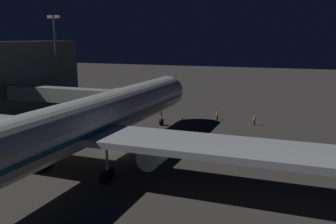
{
  "coord_description": "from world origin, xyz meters",
  "views": [
    {
      "loc": [
        -24.23,
        44.1,
        15.46
      ],
      "look_at": [
        -3.0,
        -12.14,
        3.5
      ],
      "focal_mm": 39.63,
      "sensor_mm": 36.0,
      "label": 1
    }
  ],
  "objects_px": {
    "apron_floodlight_mast": "(56,57)",
    "ground_crew_near_nose_gear": "(217,115)",
    "airliner_at_gate": "(77,126)",
    "jet_bridge": "(75,96)",
    "traffic_cone_nose_starboard": "(161,117)",
    "traffic_cone_nose_port": "(182,119)",
    "ground_crew_by_tug": "(254,120)"
  },
  "relations": [
    {
      "from": "jet_bridge",
      "to": "ground_crew_near_nose_gear",
      "type": "relative_size",
      "value": 14.25
    },
    {
      "from": "airliner_at_gate",
      "to": "jet_bridge",
      "type": "bearing_deg",
      "value": -55.09
    },
    {
      "from": "traffic_cone_nose_starboard",
      "to": "traffic_cone_nose_port",
      "type": "bearing_deg",
      "value": 180.0
    },
    {
      "from": "airliner_at_gate",
      "to": "jet_bridge",
      "type": "xyz_separation_m",
      "value": [
        12.89,
        -18.47,
        0.11
      ]
    },
    {
      "from": "traffic_cone_nose_starboard",
      "to": "airliner_at_gate",
      "type": "bearing_deg",
      "value": 94.0
    },
    {
      "from": "ground_crew_by_tug",
      "to": "traffic_cone_nose_port",
      "type": "relative_size",
      "value": 3.28
    },
    {
      "from": "jet_bridge",
      "to": "apron_floodlight_mast",
      "type": "relative_size",
      "value": 1.2
    },
    {
      "from": "jet_bridge",
      "to": "ground_crew_by_tug",
      "type": "height_order",
      "value": "jet_bridge"
    },
    {
      "from": "airliner_at_gate",
      "to": "ground_crew_by_tug",
      "type": "relative_size",
      "value": 36.2
    },
    {
      "from": "apron_floodlight_mast",
      "to": "ground_crew_near_nose_gear",
      "type": "xyz_separation_m",
      "value": [
        -33.96,
        -3.54,
        -10.61
      ]
    },
    {
      "from": "ground_crew_by_tug",
      "to": "traffic_cone_nose_port",
      "type": "height_order",
      "value": "ground_crew_by_tug"
    },
    {
      "from": "apron_floodlight_mast",
      "to": "ground_crew_near_nose_gear",
      "type": "distance_m",
      "value": 35.75
    },
    {
      "from": "traffic_cone_nose_port",
      "to": "traffic_cone_nose_starboard",
      "type": "height_order",
      "value": "same"
    },
    {
      "from": "ground_crew_near_nose_gear",
      "to": "ground_crew_by_tug",
      "type": "bearing_deg",
      "value": 166.39
    },
    {
      "from": "airliner_at_gate",
      "to": "ground_crew_near_nose_gear",
      "type": "bearing_deg",
      "value": -104.02
    },
    {
      "from": "jet_bridge",
      "to": "traffic_cone_nose_port",
      "type": "bearing_deg",
      "value": -139.31
    },
    {
      "from": "traffic_cone_nose_port",
      "to": "airliner_at_gate",
      "type": "bearing_deg",
      "value": 86.0
    },
    {
      "from": "jet_bridge",
      "to": "apron_floodlight_mast",
      "type": "height_order",
      "value": "apron_floodlight_mast"
    },
    {
      "from": "ground_crew_near_nose_gear",
      "to": "ground_crew_by_tug",
      "type": "height_order",
      "value": "ground_crew_by_tug"
    },
    {
      "from": "ground_crew_near_nose_gear",
      "to": "traffic_cone_nose_starboard",
      "type": "xyz_separation_m",
      "value": [
        10.66,
        2.43,
        -0.66
      ]
    },
    {
      "from": "airliner_at_gate",
      "to": "apron_floodlight_mast",
      "type": "bearing_deg",
      "value": -49.95
    },
    {
      "from": "apron_floodlight_mast",
      "to": "traffic_cone_nose_port",
      "type": "distance_m",
      "value": 29.93
    },
    {
      "from": "traffic_cone_nose_starboard",
      "to": "apron_floodlight_mast",
      "type": "bearing_deg",
      "value": 2.74
    },
    {
      "from": "airliner_at_gate",
      "to": "apron_floodlight_mast",
      "type": "distance_m",
      "value": 40.06
    },
    {
      "from": "traffic_cone_nose_port",
      "to": "ground_crew_by_tug",
      "type": "bearing_deg",
      "value": -177.21
    },
    {
      "from": "airliner_at_gate",
      "to": "traffic_cone_nose_starboard",
      "type": "relative_size",
      "value": 118.65
    },
    {
      "from": "ground_crew_by_tug",
      "to": "traffic_cone_nose_starboard",
      "type": "relative_size",
      "value": 3.28
    },
    {
      "from": "ground_crew_near_nose_gear",
      "to": "ground_crew_by_tug",
      "type": "relative_size",
      "value": 0.94
    },
    {
      "from": "apron_floodlight_mast",
      "to": "jet_bridge",
      "type": "bearing_deg",
      "value": 136.75
    },
    {
      "from": "airliner_at_gate",
      "to": "traffic_cone_nose_starboard",
      "type": "distance_m",
      "value": 31.98
    },
    {
      "from": "jet_bridge",
      "to": "traffic_cone_nose_port",
      "type": "xyz_separation_m",
      "value": [
        -15.09,
        -12.98,
        -5.49
      ]
    },
    {
      "from": "apron_floodlight_mast",
      "to": "traffic_cone_nose_port",
      "type": "xyz_separation_m",
      "value": [
        -27.7,
        -1.11,
        -11.27
      ]
    }
  ]
}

